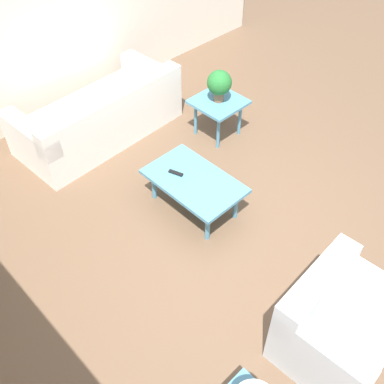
{
  "coord_description": "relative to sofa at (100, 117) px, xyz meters",
  "views": [
    {
      "loc": [
        -1.94,
        2.46,
        3.57
      ],
      "look_at": [
        0.22,
        0.36,
        0.55
      ],
      "focal_mm": 42.0,
      "sensor_mm": 36.0,
      "label": 1
    }
  ],
  "objects": [
    {
      "name": "ground_plane",
      "position": [
        -2.15,
        -0.07,
        -0.28
      ],
      "size": [
        14.0,
        14.0,
        0.0
      ],
      "primitive_type": "plane",
      "color": "brown"
    },
    {
      "name": "wall_right",
      "position": [
        0.91,
        -0.07,
        1.07
      ],
      "size": [
        0.12,
        7.2,
        2.7
      ],
      "color": "silver",
      "rests_on": "ground_plane"
    },
    {
      "name": "sofa",
      "position": [
        0.0,
        0.0,
        0.0
      ],
      "size": [
        1.04,
        2.08,
        0.74
      ],
      "rotation": [
        0.0,
        0.0,
        1.62
      ],
      "color": "white",
      "rests_on": "ground_plane"
    },
    {
      "name": "armchair",
      "position": [
        -3.63,
        0.35,
        0.04
      ],
      "size": [
        0.81,
        0.95,
        0.77
      ],
      "rotation": [
        0.0,
        0.0,
        -1.52
      ],
      "color": "silver",
      "rests_on": "ground_plane"
    },
    {
      "name": "coffee_table",
      "position": [
        -1.71,
        0.05,
        0.08
      ],
      "size": [
        1.02,
        0.63,
        0.4
      ],
      "color": "teal",
      "rests_on": "ground_plane"
    },
    {
      "name": "side_table_plant",
      "position": [
        -1.0,
        -1.07,
        0.15
      ],
      "size": [
        0.58,
        0.58,
        0.5
      ],
      "color": "teal",
      "rests_on": "ground_plane"
    },
    {
      "name": "potted_plant",
      "position": [
        -1.0,
        -1.07,
        0.46
      ],
      "size": [
        0.3,
        0.3,
        0.4
      ],
      "color": "brown",
      "rests_on": "side_table_plant"
    },
    {
      "name": "remote_control",
      "position": [
        -1.52,
        0.12,
        0.14
      ],
      "size": [
        0.16,
        0.09,
        0.02
      ],
      "color": "black",
      "rests_on": "coffee_table"
    }
  ]
}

